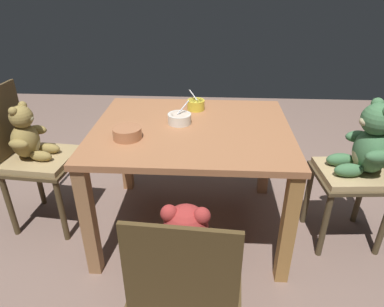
{
  "coord_description": "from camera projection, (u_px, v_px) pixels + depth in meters",
  "views": [
    {
      "loc": [
        0.11,
        -1.81,
        1.52
      ],
      "look_at": [
        0.0,
        0.05,
        0.51
      ],
      "focal_mm": 32.27,
      "sensor_mm": 36.0,
      "label": 1
    }
  ],
  "objects": [
    {
      "name": "teddy_chair_near_right",
      "position": [
        366.0,
        155.0,
        1.93
      ],
      "size": [
        0.43,
        0.4,
        0.93
      ],
      "rotation": [
        0.0,
        0.0,
        3.22
      ],
      "color": "#483B26",
      "rests_on": "ground_plane"
    },
    {
      "name": "porridge_bowl_yellow_far_center",
      "position": [
        196.0,
        105.0,
        2.21
      ],
      "size": [
        0.11,
        0.11,
        0.12
      ],
      "color": "yellow",
      "rests_on": "dining_table"
    },
    {
      "name": "ground_plane",
      "position": [
        192.0,
        227.0,
        2.33
      ],
      "size": [
        5.2,
        5.2,
        0.04
      ],
      "color": "#7E6458"
    },
    {
      "name": "teddy_chair_near_front",
      "position": [
        187.0,
        265.0,
        1.26
      ],
      "size": [
        0.44,
        0.42,
        0.85
      ],
      "rotation": [
        0.0,
        0.0,
        1.5
      ],
      "color": "#4C391E",
      "rests_on": "ground_plane"
    },
    {
      "name": "dining_table",
      "position": [
        192.0,
        144.0,
        2.03
      ],
      "size": [
        1.13,
        0.94,
        0.71
      ],
      "color": "#A26742",
      "rests_on": "ground_plane"
    },
    {
      "name": "teddy_chair_near_left",
      "position": [
        31.0,
        148.0,
        2.11
      ],
      "size": [
        0.44,
        0.43,
        0.92
      ],
      "rotation": [
        0.0,
        0.0,
        -0.09
      ],
      "color": "#4B3B23",
      "rests_on": "ground_plane"
    },
    {
      "name": "porridge_bowl_terracotta_near_left",
      "position": [
        127.0,
        133.0,
        1.83
      ],
      "size": [
        0.15,
        0.15,
        0.06
      ],
      "color": "#B4724B",
      "rests_on": "dining_table"
    },
    {
      "name": "porridge_bowl_white_center",
      "position": [
        179.0,
        118.0,
        2.01
      ],
      "size": [
        0.14,
        0.14,
        0.13
      ],
      "color": "white",
      "rests_on": "dining_table"
    }
  ]
}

